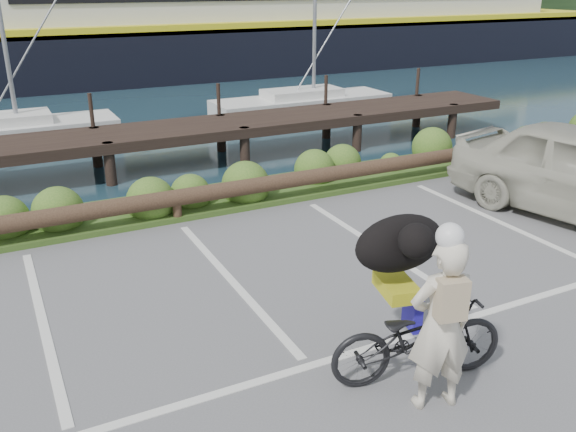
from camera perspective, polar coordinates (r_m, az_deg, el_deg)
name	(u,v)px	position (r m, az deg, el deg)	size (l,w,h in m)	color
ground	(293,349)	(7.43, 0.47, -12.32)	(72.00, 72.00, 0.00)	#59595C
vegetation_strip	(167,207)	(11.88, -11.26, 0.87)	(34.00, 1.60, 0.10)	#3D5B21
log_rail	(178,221)	(11.27, -10.25, -0.47)	(32.00, 0.30, 0.60)	#443021
bicycle	(418,337)	(6.83, 12.04, -11.03)	(0.68, 1.95, 1.02)	black
cyclist	(441,325)	(6.27, 14.09, -9.90)	(0.68, 0.45, 1.86)	beige
dog	(400,243)	(6.94, 10.41, -2.51)	(1.13, 0.55, 0.65)	black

